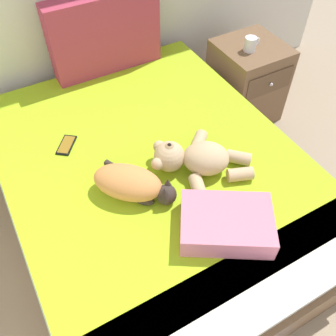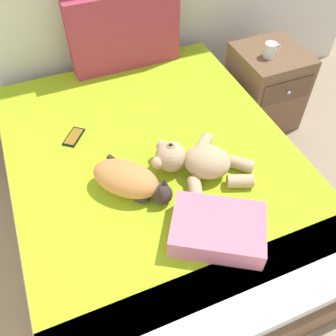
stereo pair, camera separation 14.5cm
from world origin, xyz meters
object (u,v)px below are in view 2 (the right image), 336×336
Objects in this scene: teddy_bear at (196,161)px; mug at (270,50)px; patterned_cushion at (124,30)px; throw_pillow at (218,229)px; cat at (129,180)px; cell_phone at (74,137)px; bed at (156,187)px; nightstand at (265,88)px.

teddy_bear is 4.24× the size of mug.
teddy_bear is (0.02, -1.05, -0.17)m from patterned_cushion.
cat is at bearing 124.41° from throw_pillow.
patterned_cushion is 1.07m from teddy_bear.
throw_pillow is at bearing -131.48° from mug.
cat is at bearing -69.56° from cell_phone.
cell_phone is (-0.17, 0.47, -0.07)m from cat.
bed is 3.87× the size of teddy_bear.
teddy_bear reaches higher than cat.
cell_phone is (-0.36, 0.31, 0.26)m from bed.
patterned_cushion is 1.21× the size of nightstand.
bed is 4.71× the size of cat.
nightstand is at bearing -21.31° from patterned_cushion.
cat is at bearing 178.07° from teddy_bear.
throw_pillow reaches higher than bed.
cell_phone is at bearing 110.44° from cat.
throw_pillow is (0.44, -0.86, 0.05)m from cell_phone.
cat is 1.45m from nightstand.
cell_phone is (-0.52, 0.48, -0.07)m from teddy_bear.
patterned_cushion is 1.11m from cat.
bed is at bearing -153.70° from nightstand.
patterned_cushion reaches higher than cell_phone.
teddy_bear is at bearing -1.93° from cat.
teddy_bear reaches higher than throw_pillow.
patterned_cushion is 0.96m from mug.
teddy_bear is 1.07m from mug.
bed is at bearing 98.34° from throw_pillow.
bed is 1.18m from nightstand.
bed is 16.40× the size of mug.
cell_phone is at bearing -171.45° from nightstand.
patterned_cushion reaches higher than mug.
cell_phone is at bearing 139.51° from bed.
cell_phone is at bearing -131.05° from patterned_cushion.
throw_pillow is (-0.08, -0.38, -0.02)m from teddy_bear.
nightstand is (1.25, 0.68, -0.28)m from cat.
bed is 0.54m from cell_phone.
teddy_bear is (0.16, -0.17, 0.33)m from bed.
teddy_bear is 3.16× the size of cell_phone.
mug is (1.00, 0.49, 0.39)m from bed.
cat is at bearing -140.05° from bed.
nightstand is (0.90, 0.69, -0.28)m from teddy_bear.
teddy_bear is at bearing 78.43° from throw_pillow.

